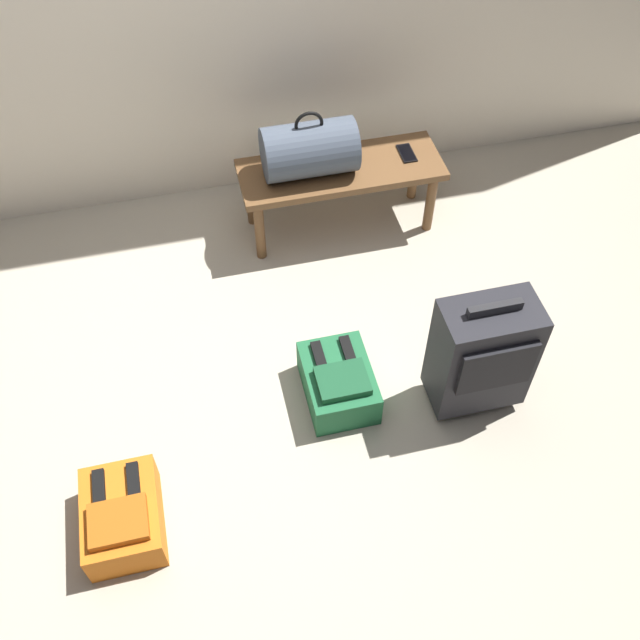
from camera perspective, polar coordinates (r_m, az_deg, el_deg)
name	(u,v)px	position (r m, az deg, el deg)	size (l,w,h in m)	color
ground_plane	(260,422)	(3.08, -4.79, -8.07)	(6.60, 6.60, 0.00)	#B2A893
bench	(341,176)	(3.62, 1.65, 11.32)	(1.00, 0.36, 0.38)	brown
duffel_bag_slate	(309,149)	(3.47, -0.85, 13.36)	(0.44, 0.26, 0.34)	#475160
cell_phone	(407,153)	(3.68, 6.88, 12.99)	(0.07, 0.14, 0.01)	black
suitcase_upright_charcoal	(482,354)	(2.95, 12.73, -2.64)	(0.38, 0.25, 0.61)	black
backpack_orange	(123,517)	(2.86, -15.36, -14.80)	(0.28, 0.38, 0.21)	orange
backpack_green	(338,382)	(3.06, 1.47, -4.94)	(0.28, 0.38, 0.21)	#1E6038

